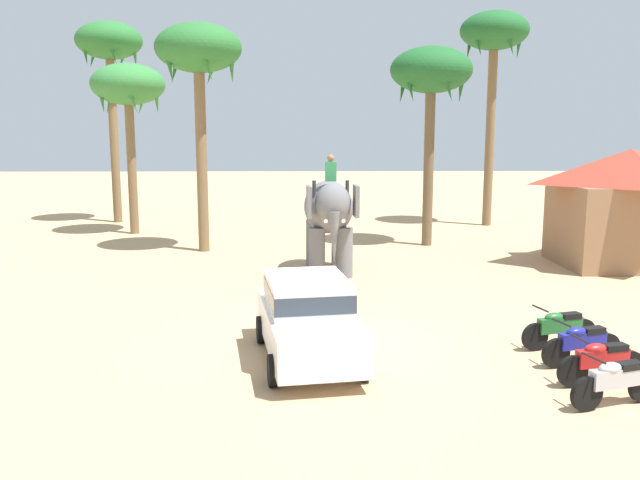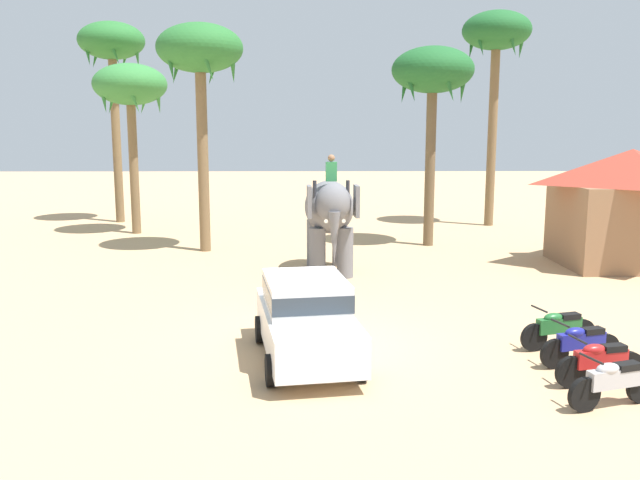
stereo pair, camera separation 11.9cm
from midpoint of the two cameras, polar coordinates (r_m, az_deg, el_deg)
name	(u,v)px [view 2 (the right image)]	position (r m, az deg, el deg)	size (l,w,h in m)	color
ground_plane	(312,346)	(14.59, -0.48, -9.09)	(120.00, 120.00, 0.00)	tan
car_sedan_foreground	(306,315)	(13.50, -0.96, -6.51)	(2.35, 4.32, 1.70)	white
elephant_with_mahout	(330,213)	(21.41, 1.00, 2.37)	(1.75, 3.91, 3.88)	slate
motorcycle_nearest_camera	(614,381)	(12.46, 24.24, -11.03)	(1.75, 0.74, 0.94)	black
motorcycle_second_in_row	(600,361)	(13.37, 23.23, -9.56)	(1.78, 0.61, 0.94)	black
motorcycle_mid_row	(581,343)	(14.28, 21.76, -8.25)	(1.76, 0.70, 0.94)	black
motorcycle_fourth_in_row	(559,328)	(15.18, 20.07, -7.11)	(1.76, 0.69, 0.94)	black
palm_tree_behind_elephant	(130,89)	(30.76, -15.92, 12.40)	(3.20, 3.20, 7.48)	brown
palm_tree_near_hut	(112,48)	(35.02, -17.39, 15.47)	(3.20, 3.20, 9.80)	brown
palm_tree_left_of_road	(433,75)	(26.92, 9.79, 13.79)	(3.20, 3.20, 7.83)	brown
palm_tree_far_back	(496,39)	(33.42, 15.04, 16.37)	(3.20, 3.20, 10.11)	brown
palm_tree_leaning_seaward	(200,55)	(25.74, -10.16, 15.39)	(3.20, 3.20, 8.51)	brown
roadside_hut	(629,204)	(24.94, 25.18, 2.80)	(5.06, 4.27, 4.00)	#8C6647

